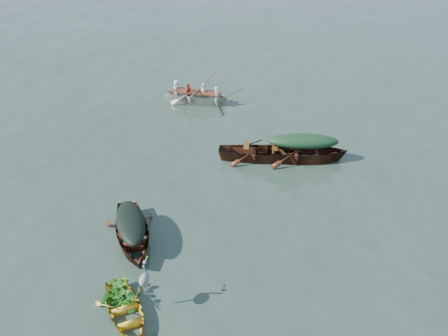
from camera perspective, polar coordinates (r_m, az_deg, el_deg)
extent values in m
plane|color=#2D3F35|center=(13.69, -2.17, -6.48)|extent=(140.00, 140.00, 0.00)
imported|color=yellow|center=(11.11, -12.69, -18.46)|extent=(2.47, 2.85, 0.69)
imported|color=#4B2911|center=(13.10, -11.79, -9.23)|extent=(2.97, 4.09, 0.97)
imported|color=#441F10|center=(16.93, 10.04, 0.97)|extent=(4.93, 2.05, 1.14)
imported|color=#4F2313|center=(16.78, 4.70, 1.08)|extent=(4.46, 1.65, 1.02)
imported|color=white|center=(21.91, -3.59, 8.49)|extent=(4.69, 1.93, 1.10)
ellipsoid|color=black|center=(12.68, -12.12, -6.85)|extent=(1.63, 2.25, 0.40)
ellipsoid|color=#143219|center=(16.54, 10.29, 3.47)|extent=(2.71, 1.13, 0.52)
imported|color=#286019|center=(11.03, -13.69, -14.20)|extent=(1.09, 1.14, 0.60)
imported|color=white|center=(21.57, -3.67, 10.78)|extent=(3.31, 1.62, 0.76)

